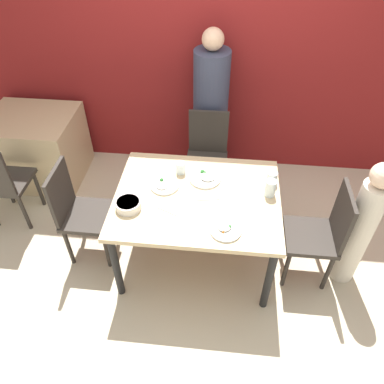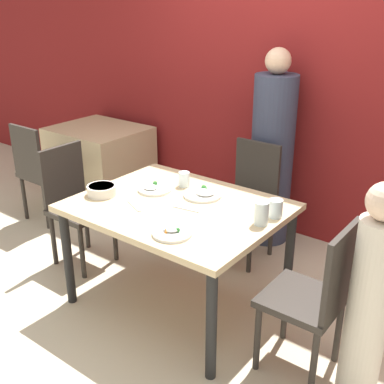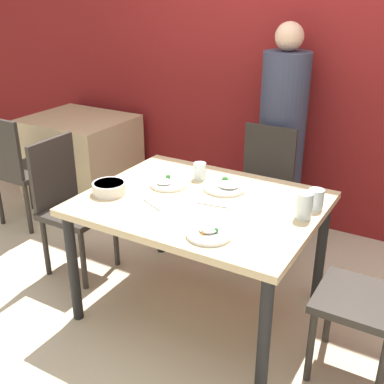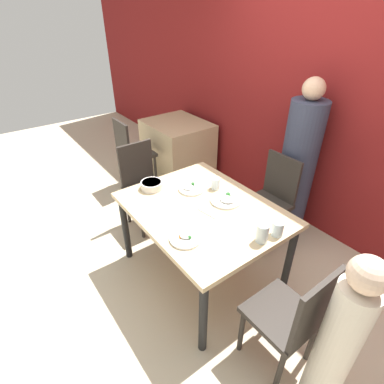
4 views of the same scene
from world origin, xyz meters
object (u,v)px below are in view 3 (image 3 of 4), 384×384
object	(u,v)px
bowl_curry	(109,188)
person_adult	(281,142)
chair_adult_spot	(262,187)
plate_rice_adult	(209,233)
chair_child_spot	(377,294)
glass_water_tall	(304,205)

from	to	relation	value
bowl_curry	person_adult	bearing A→B (deg)	69.24
chair_adult_spot	plate_rice_adult	size ratio (longest dim) A/B	4.09
chair_child_spot	plate_rice_adult	world-z (taller)	chair_child_spot
person_adult	bowl_curry	xyz separation A→B (m)	(-0.52, -1.37, 0.03)
chair_adult_spot	person_adult	xyz separation A→B (m)	(0.00, 0.34, 0.24)
chair_adult_spot	person_adult	size ratio (longest dim) A/B	0.57
chair_child_spot	person_adult	distance (m)	1.60
person_adult	bowl_curry	distance (m)	1.46
glass_water_tall	person_adult	bearing A→B (deg)	115.69
chair_child_spot	bowl_curry	xyz separation A→B (m)	(-1.48, -0.11, 0.26)
chair_adult_spot	bowl_curry	world-z (taller)	chair_adult_spot
glass_water_tall	chair_adult_spot	bearing A→B (deg)	124.76
bowl_curry	glass_water_tall	distance (m)	1.09
chair_adult_spot	plate_rice_adult	xyz separation A→B (m)	(0.21, -1.18, 0.24)
plate_rice_adult	bowl_curry	bearing A→B (deg)	168.14
person_adult	glass_water_tall	xyz separation A→B (m)	(0.54, -1.11, 0.06)
plate_rice_adult	glass_water_tall	world-z (taller)	glass_water_tall
chair_child_spot	glass_water_tall	xyz separation A→B (m)	(-0.42, 0.15, 0.30)
glass_water_tall	bowl_curry	bearing A→B (deg)	-166.44
plate_rice_adult	glass_water_tall	size ratio (longest dim) A/B	1.61
chair_child_spot	plate_rice_adult	size ratio (longest dim) A/B	4.09
plate_rice_adult	chair_adult_spot	bearing A→B (deg)	100.08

